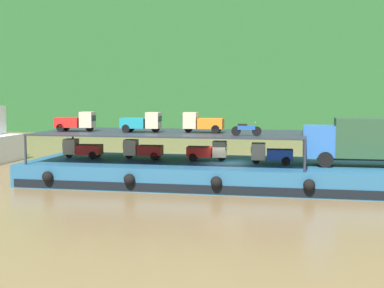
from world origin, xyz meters
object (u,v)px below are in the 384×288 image
cargo_barge (226,173)px  covered_lorry (361,140)px  mini_truck_lower_stern (82,149)px  mini_truck_upper_fore (203,123)px  mini_truck_lower_mid (208,151)px  mini_truck_upper_stern (76,122)px  motorcycle_upper_port (246,129)px  mini_truck_lower_aft (142,149)px  mini_truck_upper_mid (142,122)px  mini_truck_lower_fore (271,154)px

cargo_barge → covered_lorry: covered_lorry is taller
mini_truck_lower_stern → mini_truck_upper_fore: size_ratio=1.01×
cargo_barge → mini_truck_lower_mid: (-1.39, 0.56, 1.44)m
cargo_barge → mini_truck_upper_stern: mini_truck_upper_stern is taller
mini_truck_upper_stern → motorcycle_upper_port: size_ratio=1.46×
mini_truck_lower_stern → mini_truck_lower_aft: same height
mini_truck_lower_stern → mini_truck_lower_mid: same height
mini_truck_lower_aft → mini_truck_lower_mid: size_ratio=1.01×
mini_truck_upper_mid → mini_truck_lower_mid: bearing=13.6°
mini_truck_lower_aft → mini_truck_upper_mid: (0.29, -1.13, 2.00)m
cargo_barge → mini_truck_lower_fore: (3.03, -0.31, 1.44)m
mini_truck_lower_aft → motorcycle_upper_port: motorcycle_upper_port is taller
mini_truck_lower_fore → cargo_barge: bearing=174.1°
mini_truck_lower_stern → covered_lorry: bearing=-2.2°
mini_truck_lower_fore → mini_truck_upper_fore: (-4.67, 0.25, 2.00)m
mini_truck_lower_stern → mini_truck_upper_mid: size_ratio=1.02×
mini_truck_lower_mid → mini_truck_upper_stern: 9.52m
mini_truck_upper_mid → cargo_barge: bearing=5.0°
mini_truck_upper_mid → mini_truck_lower_fore: bearing=1.3°
mini_truck_lower_mid → mini_truck_upper_mid: mini_truck_upper_mid is taller
mini_truck_lower_fore → mini_truck_upper_fore: mini_truck_upper_fore is taller
cargo_barge → mini_truck_lower_stern: mini_truck_lower_stern is taller
mini_truck_lower_fore → covered_lorry: bearing=-0.5°
mini_truck_lower_fore → mini_truck_upper_stern: (-13.67, -0.18, 2.00)m
cargo_barge → mini_truck_lower_aft: mini_truck_lower_aft is taller
cargo_barge → covered_lorry: size_ratio=3.48×
mini_truck_upper_mid → mini_truck_upper_fore: size_ratio=1.00×
mini_truck_lower_fore → mini_truck_upper_fore: bearing=177.0°
cargo_barge → motorcycle_upper_port: motorcycle_upper_port is taller
mini_truck_upper_mid → motorcycle_upper_port: size_ratio=1.44×
motorcycle_upper_port → cargo_barge: bearing=124.0°
mini_truck_lower_mid → mini_truck_upper_stern: (-9.25, -1.06, 2.00)m
cargo_barge → covered_lorry: (8.70, -0.36, 2.44)m
cargo_barge → mini_truck_upper_fore: bearing=-177.7°
cargo_barge → mini_truck_lower_fore: size_ratio=9.80×
cargo_barge → mini_truck_lower_mid: bearing=158.0°
mini_truck_upper_mid → mini_truck_lower_aft: bearing=104.5°
covered_lorry → motorcycle_upper_port: 7.45m
cargo_barge → mini_truck_upper_stern: 11.19m
mini_truck_lower_mid → cargo_barge: bearing=-22.0°
mini_truck_lower_stern → motorcycle_upper_port: (12.13, -2.67, 1.74)m
mini_truck_lower_aft → mini_truck_lower_fore: same height
mini_truck_lower_fore → mini_truck_lower_aft: bearing=174.2°
mini_truck_lower_stern → mini_truck_upper_stern: (-0.06, -0.86, 2.00)m
mini_truck_lower_stern → mini_truck_upper_mid: mini_truck_upper_mid is taller
covered_lorry → mini_truck_upper_mid: mini_truck_upper_mid is taller
mini_truck_lower_stern → motorcycle_upper_port: 12.54m
covered_lorry → mini_truck_upper_mid: bearing=-179.4°
mini_truck_lower_mid → mini_truck_upper_mid: size_ratio=1.01×
cargo_barge → mini_truck_lower_mid: mini_truck_lower_mid is taller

